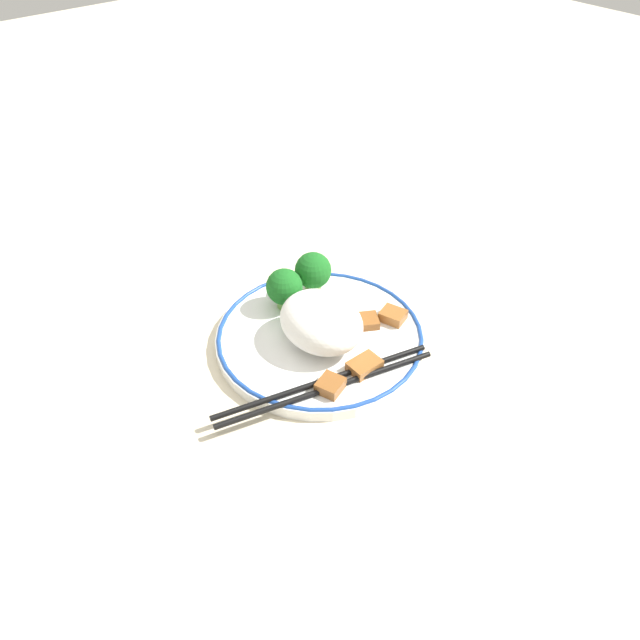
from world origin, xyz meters
TOP-DOWN VIEW (x-y plane):
  - ground_plane at (0.00, 0.00)m, footprint 3.00×3.00m
  - plate at (0.00, 0.00)m, footprint 0.23×0.23m
  - rice_mound at (0.01, -0.01)m, footprint 0.10×0.08m
  - broccoli_back_left at (-0.06, 0.04)m, footprint 0.04×0.04m
  - broccoli_back_center at (-0.06, 0.00)m, footprint 0.04×0.04m
  - meat_near_front at (0.02, 0.05)m, footprint 0.03×0.03m
  - meat_near_left at (0.03, 0.08)m, footprint 0.03×0.03m
  - meat_near_right at (0.07, -0.00)m, footprint 0.02×0.03m
  - meat_near_back at (0.07, -0.05)m, footprint 0.03×0.03m
  - chopsticks at (0.06, -0.05)m, footprint 0.08×0.23m

SIDE VIEW (x-z plane):
  - ground_plane at x=0.00m, z-range 0.00..0.00m
  - plate at x=0.00m, z-range 0.00..0.02m
  - chopsticks at x=0.06m, z-range 0.01..0.02m
  - meat_near_front at x=0.02m, z-range 0.01..0.02m
  - meat_near_right at x=0.07m, z-range 0.01..0.02m
  - meat_near_left at x=0.03m, z-range 0.01..0.02m
  - meat_near_back at x=0.07m, z-range 0.01..0.02m
  - rice_mound at x=0.01m, z-range 0.01..0.07m
  - broccoli_back_center at x=-0.06m, z-range 0.02..0.06m
  - broccoli_back_left at x=-0.06m, z-range 0.02..0.07m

